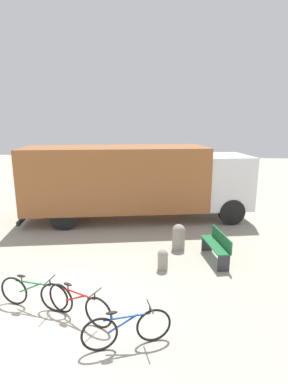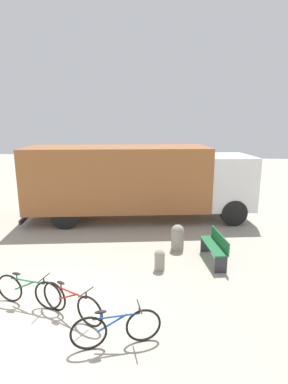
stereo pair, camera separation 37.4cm
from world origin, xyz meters
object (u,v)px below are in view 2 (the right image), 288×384
(bicycle_near, at_px, (28,291))
(bicycle_far, at_px, (116,328))
(bollard_near_bench, at_px, (160,259))
(bicycle_middle, at_px, (71,303))
(park_bench, at_px, (215,246))
(delivery_truck, at_px, (137,179))
(bollard_far_bench, at_px, (178,236))

(bicycle_near, relative_size, bicycle_far, 1.05)
(bicycle_near, relative_size, bollard_near_bench, 2.81)
(bicycle_near, bearing_deg, bicycle_middle, -5.89)
(bicycle_middle, bearing_deg, park_bench, 67.54)
(delivery_truck, distance_m, bollard_near_bench, 4.85)
(bicycle_near, bearing_deg, bicycle_far, -13.98)
(delivery_truck, xyz_separation_m, bicycle_near, (-1.36, -6.54, -1.38))
(delivery_truck, bearing_deg, bollard_near_bench, -84.12)
(bicycle_middle, bearing_deg, bicycle_near, -171.19)
(park_bench, bearing_deg, bicycle_middle, 120.76)
(bicycle_near, bearing_deg, bollard_near_bench, 45.76)
(delivery_truck, distance_m, bicycle_far, 7.65)
(delivery_truck, distance_m, bicycle_middle, 6.97)
(park_bench, distance_m, bollard_near_bench, 1.76)
(park_bench, height_order, bicycle_near, park_bench)
(bicycle_near, height_order, bollard_far_bench, bollard_far_bench)
(bollard_near_bench, bearing_deg, delivery_truck, 107.58)
(delivery_truck, height_order, bicycle_near, delivery_truck)
(bicycle_middle, bearing_deg, bollard_near_bench, 78.80)
(park_bench, height_order, bollard_near_bench, park_bench)
(delivery_truck, relative_size, bicycle_near, 5.71)
(delivery_truck, relative_size, bollard_near_bench, 16.03)
(bollard_near_bench, relative_size, bollard_far_bench, 0.71)
(bicycle_far, bearing_deg, park_bench, 40.51)
(bicycle_middle, distance_m, bollard_near_bench, 2.91)
(bicycle_near, bearing_deg, park_bench, 41.81)
(bollard_near_bench, xyz_separation_m, bollard_far_bench, (0.44, 1.46, 0.13))
(bollard_near_bench, bearing_deg, park_bench, 25.64)
(park_bench, relative_size, bollard_far_bench, 1.84)
(bicycle_near, xyz_separation_m, bicycle_middle, (1.13, -0.29, 0.00))
(bicycle_far, distance_m, bollard_far_bench, 4.60)
(park_bench, relative_size, bicycle_middle, 0.98)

